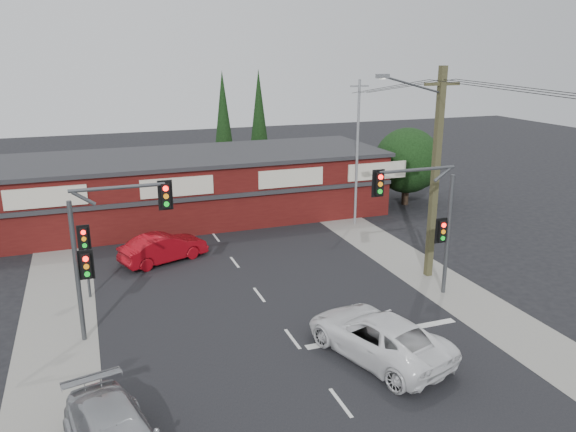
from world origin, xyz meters
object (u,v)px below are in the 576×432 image
object	(u,v)px
red_sedan	(164,248)
utility_pole	(433,168)
white_suv	(378,336)
shop_building	(183,187)

from	to	relation	value
red_sedan	utility_pole	xyz separation A→B (m)	(11.79, -6.41, 4.65)
white_suv	red_sedan	distance (m)	13.60
red_sedan	shop_building	world-z (taller)	shop_building
white_suv	utility_pole	size ratio (longest dim) A/B	0.57
white_suv	red_sedan	xyz separation A→B (m)	(-5.89, 12.26, -0.05)
utility_pole	white_suv	bearing A→B (deg)	-135.22
shop_building	utility_pole	world-z (taller)	utility_pole
white_suv	red_sedan	bearing A→B (deg)	-81.47
red_sedan	shop_building	bearing A→B (deg)	-38.75
shop_building	utility_pole	size ratio (longest dim) A/B	2.73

